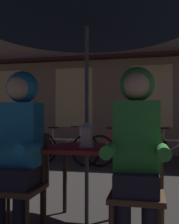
{
  "coord_description": "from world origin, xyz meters",
  "views": [
    {
      "loc": [
        0.57,
        -2.48,
        1.0
      ],
      "look_at": [
        0.0,
        0.12,
        1.06
      ],
      "focal_mm": 43.66,
      "sensor_mm": 36.0,
      "label": 1
    }
  ],
  "objects": [
    {
      "name": "bicycle_third",
      "position": [
        0.08,
        3.12,
        0.35
      ],
      "size": [
        1.67,
        0.3,
        0.84
      ],
      "color": "black",
      "rests_on": "ground_plane"
    },
    {
      "name": "bicycle_second",
      "position": [
        -1.22,
        3.15,
        0.35
      ],
      "size": [
        1.65,
        0.43,
        0.84
      ],
      "color": "black",
      "rests_on": "ground_plane"
    },
    {
      "name": "person_right_hooded",
      "position": [
        0.48,
        -0.43,
        0.85
      ],
      "size": [
        0.45,
        0.56,
        1.4
      ],
      "color": "black",
      "rests_on": "ground_plane"
    },
    {
      "name": "shopfront_building",
      "position": [
        -0.45,
        5.4,
        3.09
      ],
      "size": [
        10.0,
        0.93,
        6.2
      ],
      "color": "#937A56",
      "rests_on": "ground_plane"
    },
    {
      "name": "cafe_table",
      "position": [
        0.0,
        0.0,
        0.64
      ],
      "size": [
        0.72,
        0.72,
        0.74
      ],
      "color": "maroon",
      "rests_on": "ground_plane"
    },
    {
      "name": "bicycle_fourth",
      "position": [
        1.15,
        3.32,
        0.35
      ],
      "size": [
        1.66,
        0.34,
        0.84
      ],
      "color": "black",
      "rests_on": "ground_plane"
    },
    {
      "name": "person_left_hooded",
      "position": [
        -0.48,
        -0.43,
        0.85
      ],
      "size": [
        0.45,
        0.56,
        1.4
      ],
      "color": "black",
      "rests_on": "ground_plane"
    },
    {
      "name": "patio_umbrella",
      "position": [
        0.0,
        0.0,
        2.06
      ],
      "size": [
        2.1,
        2.1,
        2.31
      ],
      "color": "#4C4C51",
      "rests_on": "ground_plane"
    },
    {
      "name": "lantern",
      "position": [
        0.02,
        -0.09,
        0.86
      ],
      "size": [
        0.11,
        0.11,
        0.23
      ],
      "color": "white",
      "rests_on": "cafe_table"
    },
    {
      "name": "bicycle_nearest",
      "position": [
        -2.34,
        3.12,
        0.35
      ],
      "size": [
        1.67,
        0.25,
        0.84
      ],
      "color": "black",
      "rests_on": "ground_plane"
    },
    {
      "name": "chair_right",
      "position": [
        0.48,
        -0.37,
        0.49
      ],
      "size": [
        0.4,
        0.4,
        0.87
      ],
      "color": "#513823",
      "rests_on": "ground_plane"
    },
    {
      "name": "chair_left",
      "position": [
        -0.48,
        -0.37,
        0.49
      ],
      "size": [
        0.4,
        0.4,
        0.87
      ],
      "color": "#513823",
      "rests_on": "ground_plane"
    }
  ]
}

